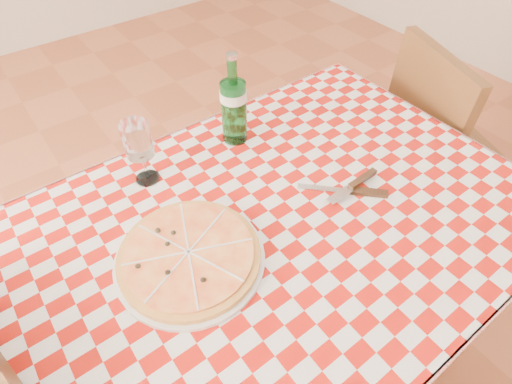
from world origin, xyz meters
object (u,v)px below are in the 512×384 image
at_px(chair_near, 434,143).
at_px(wine_glass, 141,153).
at_px(water_bottle, 233,100).
at_px(pizza_plate, 189,255).
at_px(dining_table, 276,244).

xyz_separation_m(chair_near, wine_glass, (-1.05, 0.23, 0.33)).
bearing_deg(water_bottle, chair_near, -16.68).
distance_m(pizza_plate, water_bottle, 0.45).
bearing_deg(water_bottle, pizza_plate, -137.75).
xyz_separation_m(dining_table, chair_near, (0.86, 0.09, -0.15)).
bearing_deg(chair_near, water_bottle, -175.87).
relative_size(pizza_plate, water_bottle, 1.25).
bearing_deg(water_bottle, wine_glass, -179.69).
bearing_deg(dining_table, pizza_plate, 173.95).
distance_m(dining_table, chair_near, 0.88).
relative_size(pizza_plate, wine_glass, 1.85).
distance_m(chair_near, wine_glass, 1.12).
relative_size(dining_table, chair_near, 1.34).
bearing_deg(wine_glass, pizza_plate, -97.82).
bearing_deg(wine_glass, dining_table, -59.32).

